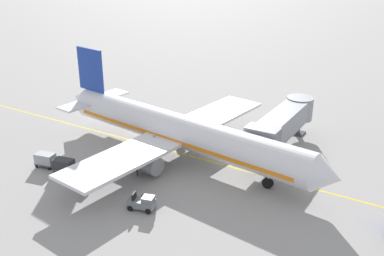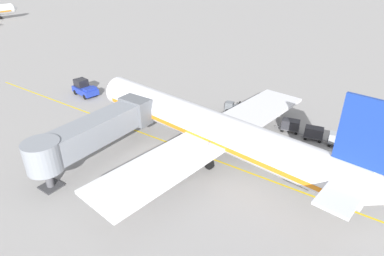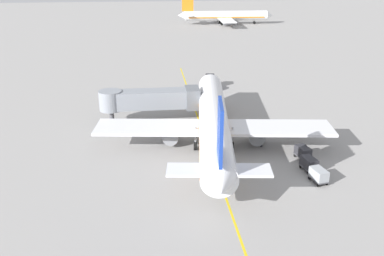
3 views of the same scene
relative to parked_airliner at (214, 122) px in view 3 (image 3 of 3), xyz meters
name	(u,v)px [view 3 (image 3 of 3)]	position (x,y,z in m)	size (l,w,h in m)	color
ground_plane	(206,140)	(-0.78, 1.51, -3.19)	(400.00, 400.00, 0.00)	gray
gate_lead_in_line	(206,140)	(-0.78, 1.51, -3.18)	(0.24, 80.00, 0.01)	gold
parked_airliner	(214,122)	(0.00, 0.00, 0.00)	(30.41, 37.33, 10.63)	silver
jet_bridge	(150,99)	(-7.96, 9.26, 0.27)	(14.60, 3.50, 4.98)	gray
pushback_tractor	(210,83)	(3.36, 25.34, -2.09)	(2.82, 4.67, 2.40)	#1E339E
baggage_tug_lead	(288,127)	(11.11, 3.06, -2.47)	(1.84, 2.73, 1.62)	slate
baggage_cart_front	(303,152)	(10.06, -5.45, -2.24)	(1.71, 2.98, 1.58)	#4C4C51
baggage_cart_second_in_train	(309,163)	(9.70, -8.42, -2.24)	(1.71, 2.98, 1.58)	#4C4C51
baggage_cart_third_in_train	(319,175)	(9.73, -11.19, -2.24)	(1.71, 2.98, 1.58)	#4C4C51
ground_crew_wing_walker	(262,140)	(6.08, -1.45, -2.23)	(0.64, 0.49, 1.69)	#232328
distant_taxiing_airliner	(225,16)	(21.43, 106.92, -0.16)	(35.42, 28.64, 10.10)	white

